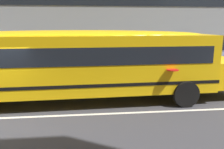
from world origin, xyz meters
TOP-DOWN VIEW (x-y plane):
  - sidewalk_far at (0.00, 7.13)m, footprint 120.00×3.00m
  - school_bus at (3.00, 1.64)m, footprint 13.71×3.27m

SIDE VIEW (x-z plane):
  - sidewalk_far at x=0.00m, z-range 0.00..0.01m
  - school_bus at x=3.00m, z-range 0.29..3.33m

